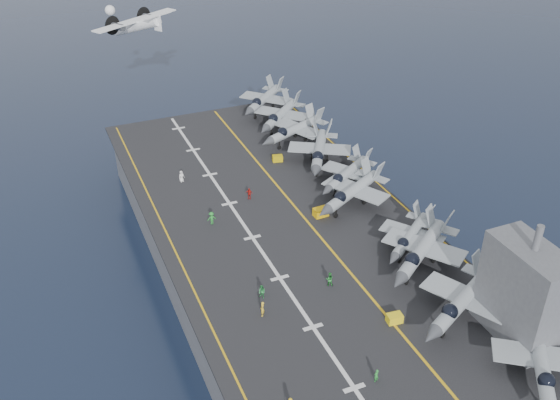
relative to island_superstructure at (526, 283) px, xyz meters
name	(u,v)px	position (x,y,z in m)	size (l,w,h in m)	color
ground	(290,284)	(-15.00, 30.00, -17.90)	(500.00, 500.00, 0.00)	#142135
hull	(290,258)	(-15.00, 30.00, -12.90)	(36.00, 90.00, 10.00)	#56595E
flight_deck	(291,229)	(-15.00, 30.00, -7.70)	(38.00, 92.00, 0.40)	black
foul_line	(309,224)	(-12.00, 30.00, -7.48)	(0.35, 90.00, 0.02)	gold
landing_centerline	(252,237)	(-21.00, 30.00, -7.48)	(0.50, 90.00, 0.02)	silver
deck_edge_port	(177,255)	(-32.00, 30.00, -7.48)	(0.25, 90.00, 0.02)	gold
deck_edge_stbd	(399,202)	(3.50, 30.00, -7.48)	(0.25, 90.00, 0.02)	gold
island_superstructure	(526,283)	(0.00, 0.00, 0.00)	(5.00, 10.00, 15.00)	#56595E
fighter_jet_0	(541,360)	(-2.35, -6.33, -4.94)	(16.55, 17.71, 5.12)	#979DA7
fighter_jet_1	(463,299)	(-3.97, 4.73, -4.73)	(19.08, 16.74, 5.55)	#9DA5AC
fighter_jet_2	(422,248)	(-2.70, 15.12, -4.67)	(19.57, 18.24, 5.66)	gray
fighter_jet_3	(411,235)	(-1.86, 19.03, -5.21)	(15.87, 14.93, 4.59)	#9CA4AC
fighter_jet_4	(353,190)	(-3.76, 32.12, -4.80)	(18.65, 16.59, 5.41)	gray
fighter_jet_5	(347,173)	(-1.63, 37.75, -5.08)	(16.73, 15.40, 4.83)	#8D939B
fighter_jet_6	(319,149)	(-2.44, 46.35, -4.70)	(17.50, 19.38, 5.61)	gray
fighter_jet_7	(295,129)	(-2.66, 55.92, -4.85)	(18.10, 15.54, 5.30)	#9CA3AD
fighter_jet_8	(280,114)	(-2.56, 63.00, -4.80)	(18.40, 18.25, 5.40)	gray
tow_cart_a	(394,318)	(-11.72, 7.06, -6.95)	(1.94, 1.37, 1.09)	yellow
tow_cart_b	(321,212)	(-9.48, 31.33, -6.85)	(2.24, 1.54, 1.29)	#E4AB08
tow_cart_c	(277,158)	(-8.63, 50.09, -6.97)	(1.99, 1.53, 1.06)	#BFA209
crew_1	(262,309)	(-25.71, 14.25, -6.49)	(1.26, 1.45, 2.02)	yellow
crew_2	(262,292)	(-24.56, 17.29, -6.56)	(1.17, 1.34, 1.87)	green
crew_3	(212,218)	(-25.22, 35.66, -6.50)	(1.21, 0.81, 2.00)	green
crew_4	(249,194)	(-17.63, 40.18, -6.56)	(1.35, 1.27, 1.88)	#B61812
crew_5	(181,176)	(-25.93, 49.62, -6.51)	(1.34, 1.06, 1.98)	white
crew_6	(376,375)	(-18.40, -0.02, -6.68)	(1.15, 0.95, 1.64)	#268C33
crew_7	(329,279)	(-15.73, 16.20, -6.52)	(1.40, 1.20, 1.97)	#268C33
transport_plane	(137,26)	(-24.57, 81.88, 9.60)	(23.67, 21.58, 4.63)	silver
fighter_jet_9	(264,98)	(-2.56, 71.50, -4.80)	(18.40, 18.25, 5.40)	gray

